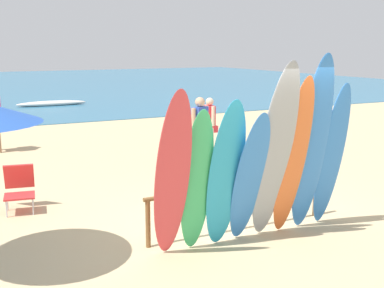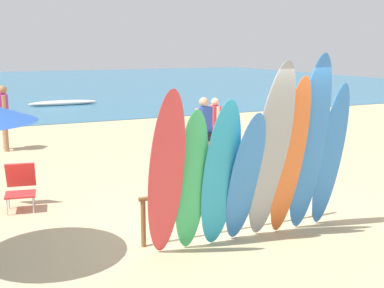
{
  "view_description": "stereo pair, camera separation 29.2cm",
  "coord_description": "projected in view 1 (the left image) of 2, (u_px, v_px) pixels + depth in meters",
  "views": [
    {
      "loc": [
        -4.07,
        -6.38,
        2.8
      ],
      "look_at": [
        0.0,
        1.57,
        1.08
      ],
      "focal_mm": 48.09,
      "sensor_mm": 36.0,
      "label": 1
    },
    {
      "loc": [
        -3.81,
        -6.51,
        2.8
      ],
      "look_at": [
        0.0,
        1.57,
        1.08
      ],
      "focal_mm": 48.09,
      "sensor_mm": 36.0,
      "label": 2
    }
  ],
  "objects": [
    {
      "name": "beachgoer_strolling",
      "position": [
        210.0,
        122.0,
        13.32
      ],
      "size": [
        0.38,
        0.56,
        1.48
      ],
      "rotation": [
        0.0,
        0.0,
        4.59
      ],
      "color": "beige",
      "rests_on": "ground"
    },
    {
      "name": "surfboard_blue_6",
      "position": [
        312.0,
        144.0,
        7.62
      ],
      "size": [
        0.57,
        0.64,
        2.71
      ],
      "primitive_type": "ellipsoid",
      "rotation": [
        0.2,
        0.0,
        -0.05
      ],
      "color": "#337AD1",
      "rests_on": "ground"
    },
    {
      "name": "surfboard_orange_5",
      "position": [
        293.0,
        157.0,
        7.44
      ],
      "size": [
        0.48,
        0.66,
        2.41
      ],
      "primitive_type": "ellipsoid",
      "rotation": [
        0.24,
        0.0,
        -0.01
      ],
      "color": "orange",
      "rests_on": "ground"
    },
    {
      "name": "ground",
      "position": [
        48.0,
        118.0,
        20.16
      ],
      "size": [
        60.0,
        60.0,
        0.0
      ],
      "primitive_type": "plane",
      "color": "tan"
    },
    {
      "name": "surfboard_grey_4",
      "position": [
        275.0,
        153.0,
        7.24
      ],
      "size": [
        0.59,
        0.82,
        2.63
      ],
      "primitive_type": "ellipsoid",
      "rotation": [
        0.27,
        0.0,
        -0.04
      ],
      "color": "#999EA3",
      "rests_on": "ground"
    },
    {
      "name": "surfboard_red_0",
      "position": [
        173.0,
        176.0,
        6.59
      ],
      "size": [
        0.53,
        0.72,
        2.31
      ],
      "primitive_type": "ellipsoid",
      "rotation": [
        0.27,
        0.0,
        -0.08
      ],
      "color": "#D13D42",
      "rests_on": "ground"
    },
    {
      "name": "surfboard_rack",
      "position": [
        239.0,
        194.0,
        7.82
      ],
      "size": [
        3.11,
        0.07,
        0.73
      ],
      "color": "brown",
      "rests_on": "ground"
    },
    {
      "name": "beachgoer_photographing",
      "position": [
        200.0,
        127.0,
        11.81
      ],
      "size": [
        0.56,
        0.38,
        1.64
      ],
      "rotation": [
        0.0,
        0.0,
        3.64
      ],
      "color": "tan",
      "rests_on": "ground"
    },
    {
      "name": "distant_boat",
      "position": [
        52.0,
        103.0,
        24.12
      ],
      "size": [
        3.25,
        0.6,
        0.26
      ],
      "color": "silver",
      "rests_on": "ground"
    },
    {
      "name": "surfboard_blue_3",
      "position": [
        250.0,
        178.0,
        7.2
      ],
      "size": [
        0.54,
        0.66,
        1.94
      ],
      "primitive_type": "ellipsoid",
      "rotation": [
        0.29,
        0.0,
        0.06
      ],
      "color": "#337AD1",
      "rests_on": "ground"
    },
    {
      "name": "surfboard_green_1",
      "position": [
        197.0,
        181.0,
        6.89
      ],
      "size": [
        0.47,
        0.46,
        2.01
      ],
      "primitive_type": "ellipsoid",
      "rotation": [
        0.19,
        0.0,
        -0.02
      ],
      "color": "#38B266",
      "rests_on": "ground"
    },
    {
      "name": "beach_chair_red",
      "position": [
        19.0,
        186.0,
        8.85
      ],
      "size": [
        0.62,
        0.82,
        0.79
      ],
      "rotation": [
        0.0,
        0.0,
        -0.17
      ],
      "color": "#B7B7BC",
      "rests_on": "ground"
    },
    {
      "name": "surfboard_teal_2",
      "position": [
        226.0,
        175.0,
        7.03
      ],
      "size": [
        0.61,
        0.54,
        2.12
      ],
      "primitive_type": "ellipsoid",
      "rotation": [
        0.21,
        0.0,
        0.08
      ],
      "color": "#289EC6",
      "rests_on": "ground"
    },
    {
      "name": "surfboard_blue_7",
      "position": [
        332.0,
        155.0,
        7.9
      ],
      "size": [
        0.5,
        0.57,
        2.27
      ],
      "primitive_type": "ellipsoid",
      "rotation": [
        0.2,
        0.0,
        0.04
      ],
      "color": "#337AD1",
      "rests_on": "ground"
    }
  ]
}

